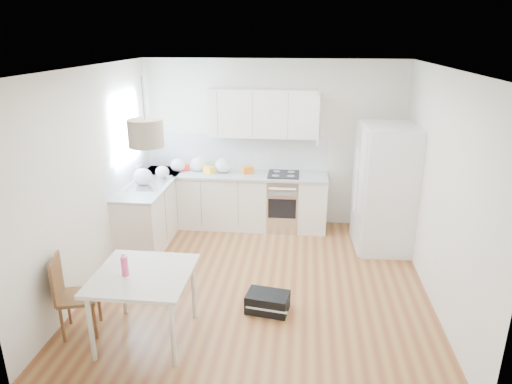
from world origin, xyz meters
TOP-DOWN VIEW (x-y plane):
  - floor at (0.00, 0.00)m, footprint 4.20×4.20m
  - ceiling at (0.00, 0.00)m, footprint 4.20×4.20m
  - wall_back at (0.00, 2.10)m, footprint 4.20×0.00m
  - wall_left at (-2.10, 0.00)m, footprint 0.00×4.20m
  - wall_right at (2.10, 0.00)m, footprint 0.00×4.20m
  - window_glassblock at (-2.09, 1.15)m, footprint 0.02×1.00m
  - cabinets_back at (-0.60, 1.80)m, footprint 3.00×0.60m
  - cabinets_left at (-1.80, 1.20)m, footprint 0.60×1.80m
  - counter_back at (-0.60, 1.80)m, footprint 3.02×0.64m
  - counter_left at (-1.80, 1.20)m, footprint 0.64×1.82m
  - backsplash_back at (-0.60, 2.09)m, footprint 3.00×0.01m
  - backsplash_left at (-2.09, 1.20)m, footprint 0.01×1.80m
  - upper_cabinets at (-0.15, 1.94)m, footprint 1.70×0.32m
  - range_oven at (0.20, 1.80)m, footprint 0.50×0.61m
  - sink at (-1.80, 1.15)m, footprint 0.50×0.80m
  - refrigerator at (1.72, 1.26)m, footprint 0.93×0.97m
  - dining_table at (-1.07, -1.26)m, footprint 0.97×0.97m
  - dining_chair at (-1.81, -1.24)m, footprint 0.47×0.47m
  - drink_bottle at (-1.23, -1.32)m, footprint 0.08×0.08m
  - gym_bag at (0.15, -0.64)m, footprint 0.52×0.38m
  - pendant_lamp at (-0.97, -1.13)m, footprint 0.43×0.43m
  - grocery_bag_a at (-1.53, 1.79)m, footprint 0.24×0.20m
  - grocery_bag_b at (-1.20, 1.86)m, footprint 0.26×0.22m
  - grocery_bag_c at (-0.78, 1.81)m, footprint 0.26×0.22m
  - grocery_bag_d at (-1.68, 1.42)m, footprint 0.22×0.18m
  - grocery_bag_e at (-1.86, 1.05)m, footprint 0.28×0.24m
  - snack_orange at (-0.38, 1.79)m, footprint 0.21×0.18m
  - snack_yellow at (-1.00, 1.74)m, footprint 0.20×0.19m
  - snack_red at (-1.45, 1.85)m, footprint 0.20×0.17m

SIDE VIEW (x-z plane):
  - floor at x=0.00m, z-range 0.00..0.00m
  - gym_bag at x=0.15m, z-range 0.00..0.22m
  - cabinets_back at x=-0.60m, z-range 0.00..0.88m
  - cabinets_left at x=-1.80m, z-range 0.00..0.88m
  - range_oven at x=0.20m, z-range 0.00..0.88m
  - dining_chair at x=-1.81m, z-range 0.00..0.90m
  - dining_table at x=-1.07m, z-range 0.30..1.06m
  - drink_bottle at x=-1.23m, z-range 0.77..1.01m
  - counter_back at x=-0.60m, z-range 0.88..0.92m
  - counter_left at x=-1.80m, z-range 0.88..0.92m
  - sink at x=-1.80m, z-range 0.84..0.99m
  - refrigerator at x=1.72m, z-range 0.00..1.85m
  - snack_red at x=-1.45m, z-range 0.92..1.04m
  - snack_yellow at x=-1.00m, z-range 0.92..1.04m
  - snack_orange at x=-0.38m, z-range 0.92..1.04m
  - grocery_bag_d at x=-1.68m, z-range 0.92..1.11m
  - grocery_bag_a at x=-1.53m, z-range 0.92..1.13m
  - grocery_bag_b at x=-1.20m, z-range 0.92..1.15m
  - grocery_bag_c at x=-0.78m, z-range 0.92..1.16m
  - grocery_bag_e at x=-1.86m, z-range 0.92..1.17m
  - backsplash_back at x=-0.60m, z-range 0.92..1.50m
  - backsplash_left at x=-2.09m, z-range 0.92..1.50m
  - wall_back at x=0.00m, z-range -0.75..3.45m
  - wall_left at x=-2.10m, z-range -0.75..3.45m
  - wall_right at x=2.10m, z-range -0.75..3.45m
  - window_glassblock at x=-2.09m, z-range 1.25..2.25m
  - upper_cabinets at x=-0.15m, z-range 1.50..2.25m
  - pendant_lamp at x=-0.97m, z-range 2.05..2.31m
  - ceiling at x=0.00m, z-range 2.70..2.70m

